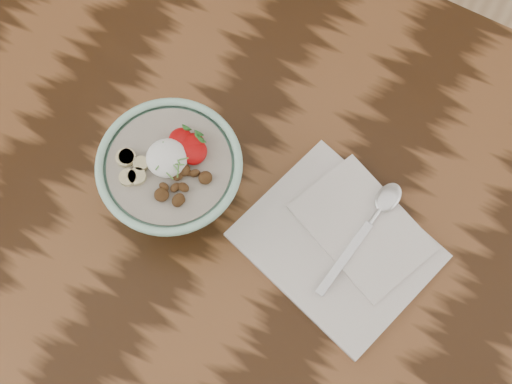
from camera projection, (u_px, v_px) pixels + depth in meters
table at (323, 281)px, 101.98cm from camera, size 160.00×90.00×75.00cm
breakfast_bowl at (172, 175)px, 90.79cm from camera, size 18.20×18.20×12.21cm
napkin at (343, 242)px, 93.68cm from camera, size 27.76×24.68×1.44cm
spoon at (377, 212)px, 93.72cm from camera, size 4.65×18.54×0.97cm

